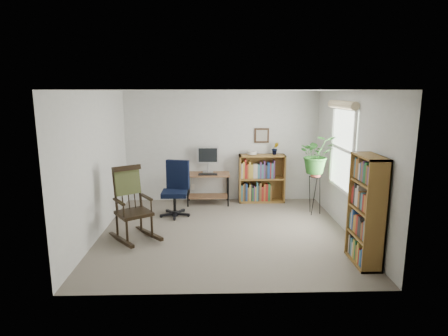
{
  "coord_description": "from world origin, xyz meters",
  "views": [
    {
      "loc": [
        -0.18,
        -6.1,
        2.38
      ],
      "look_at": [
        0.0,
        0.4,
        1.05
      ],
      "focal_mm": 30.0,
      "sensor_mm": 36.0,
      "label": 1
    }
  ],
  "objects_px": {
    "rocking_chair": "(133,203)",
    "desk": "(208,189)",
    "low_bookshelf": "(262,178)",
    "office_chair": "(174,189)",
    "tall_bookshelf": "(366,211)"
  },
  "relations": [
    {
      "from": "desk",
      "to": "tall_bookshelf",
      "type": "height_order",
      "value": "tall_bookshelf"
    },
    {
      "from": "low_bookshelf",
      "to": "desk",
      "type": "bearing_deg",
      "value": -174.15
    },
    {
      "from": "office_chair",
      "to": "tall_bookshelf",
      "type": "relative_size",
      "value": 0.7
    },
    {
      "from": "rocking_chair",
      "to": "low_bookshelf",
      "type": "bearing_deg",
      "value": 7.49
    },
    {
      "from": "desk",
      "to": "low_bookshelf",
      "type": "distance_m",
      "value": 1.19
    },
    {
      "from": "office_chair",
      "to": "rocking_chair",
      "type": "height_order",
      "value": "rocking_chair"
    },
    {
      "from": "desk",
      "to": "tall_bookshelf",
      "type": "relative_size",
      "value": 0.6
    },
    {
      "from": "low_bookshelf",
      "to": "tall_bookshelf",
      "type": "xyz_separation_m",
      "value": [
        1.06,
        -3.05,
        0.25
      ]
    },
    {
      "from": "office_chair",
      "to": "desk",
      "type": "bearing_deg",
      "value": 65.86
    },
    {
      "from": "rocking_chair",
      "to": "desk",
      "type": "bearing_deg",
      "value": 24.97
    },
    {
      "from": "office_chair",
      "to": "rocking_chair",
      "type": "xyz_separation_m",
      "value": [
        -0.54,
        -1.15,
        0.07
      ]
    },
    {
      "from": "desk",
      "to": "low_bookshelf",
      "type": "xyz_separation_m",
      "value": [
        1.17,
        0.12,
        0.19
      ]
    },
    {
      "from": "low_bookshelf",
      "to": "tall_bookshelf",
      "type": "distance_m",
      "value": 3.23
    },
    {
      "from": "office_chair",
      "to": "tall_bookshelf",
      "type": "height_order",
      "value": "tall_bookshelf"
    },
    {
      "from": "rocking_chair",
      "to": "low_bookshelf",
      "type": "relative_size",
      "value": 1.16
    }
  ]
}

